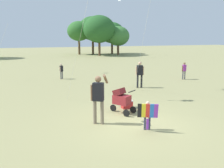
{
  "coord_description": "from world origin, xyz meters",
  "views": [
    {
      "loc": [
        -3.41,
        -7.4,
        3.05
      ],
      "look_at": [
        -0.42,
        0.82,
        1.3
      ],
      "focal_mm": 38.68,
      "sensor_mm": 36.0,
      "label": 1
    }
  ],
  "objects": [
    {
      "name": "child_with_butterfly_kite",
      "position": [
        0.24,
        -0.75,
        0.6
      ],
      "size": [
        0.66,
        0.49,
        0.97
      ],
      "color": "#33384C",
      "rests_on": "ground"
    },
    {
      "name": "person_couple_left",
      "position": [
        -0.97,
        9.89,
        0.66
      ],
      "size": [
        0.28,
        0.28,
        1.12
      ],
      "color": "#4C4C51",
      "rests_on": "ground"
    },
    {
      "name": "ground_plane",
      "position": [
        0.0,
        0.0,
        0.0
      ],
      "size": [
        120.0,
        120.0,
        0.0
      ],
      "primitive_type": "plane",
      "color": "#938E5B"
    },
    {
      "name": "person_adult_flyer",
      "position": [
        -1.09,
        0.37,
        1.03
      ],
      "size": [
        0.68,
        0.49,
        1.79
      ],
      "color": "#7F705B",
      "rests_on": "ground"
    },
    {
      "name": "treeline_distant",
      "position": [
        3.81,
        30.67,
        3.76
      ],
      "size": [
        25.15,
        7.69,
        6.24
      ],
      "color": "brown",
      "rests_on": "ground"
    },
    {
      "name": "stroller",
      "position": [
        0.12,
        1.21,
        0.61
      ],
      "size": [
        0.89,
        1.06,
        1.03
      ],
      "color": "black",
      "rests_on": "ground"
    },
    {
      "name": "person_red_shirt",
      "position": [
        2.97,
        5.32,
        0.92
      ],
      "size": [
        0.49,
        0.27,
        1.56
      ],
      "color": "#232328",
      "rests_on": "ground"
    },
    {
      "name": "cooler_box",
      "position": [
        0.6,
        1.76,
        0.18
      ],
      "size": [
        0.45,
        0.33,
        0.35
      ],
      "color": "red",
      "rests_on": "ground"
    },
    {
      "name": "person_kid_running",
      "position": [
        7.19,
        6.78,
        0.72
      ],
      "size": [
        0.39,
        0.19,
        1.21
      ],
      "color": "#4C4C51",
      "rests_on": "ground"
    }
  ]
}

